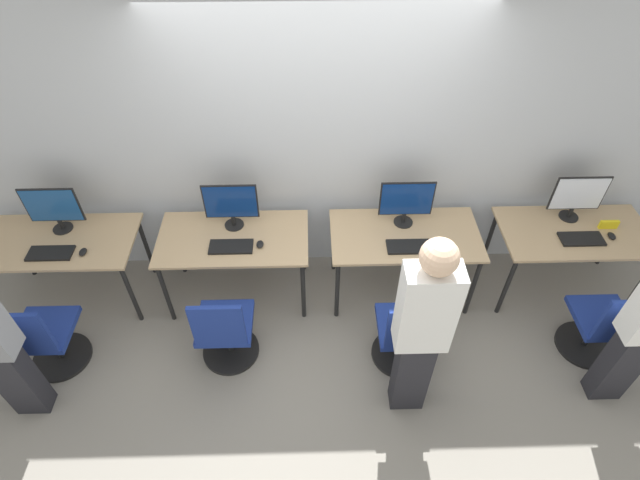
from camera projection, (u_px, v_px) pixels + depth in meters
The scene contains 24 objects.
ground_plane at pixel (320, 319), 4.54m from camera, with size 20.00×20.00×0.00m, color gray.
wall_back at pixel (318, 139), 4.13m from camera, with size 12.00×0.05×2.80m.
desk_far_left at pixel (61, 247), 4.28m from camera, with size 1.29×0.68×0.73m.
monitor_far_left at pixel (53, 208), 4.16m from camera, with size 0.46×0.17×0.44m.
keyboard_far_left at pixel (50, 253), 4.10m from camera, with size 0.36×0.17×0.02m.
mouse_far_left at pixel (83, 252), 4.10m from camera, with size 0.06×0.09×0.03m.
office_chair_far_left at pixel (45, 340), 3.96m from camera, with size 0.48×0.48×0.87m.
desk_left at pixel (234, 244), 4.30m from camera, with size 1.29×0.68×0.73m.
monitor_left at pixel (231, 204), 4.19m from camera, with size 0.46×0.17×0.44m.
keyboard_left at pixel (231, 247), 4.16m from camera, with size 0.36×0.17×0.02m.
mouse_left at pixel (260, 244), 4.17m from camera, with size 0.06×0.09×0.03m.
office_chair_left at pixel (225, 333), 4.01m from camera, with size 0.48×0.48×0.87m.
desk_right at pixel (405, 240), 4.33m from camera, with size 1.29×0.68×0.73m.
monitor_right at pixel (406, 201), 4.22m from camera, with size 0.46×0.17×0.44m.
keyboard_right at pixel (409, 247), 4.16m from camera, with size 0.36×0.17×0.02m.
mouse_right at pixel (437, 244), 4.17m from camera, with size 0.06×0.09×0.03m.
office_chair_right at pixel (405, 336), 3.99m from camera, with size 0.48×0.48×0.87m.
person_right at pixel (422, 327), 3.29m from camera, with size 0.36×0.23×1.77m.
desk_far_right at pixel (573, 237), 4.36m from camera, with size 1.29×0.68×0.73m.
monitor_far_right at pixel (578, 196), 4.27m from camera, with size 0.46×0.17×0.44m.
keyboard_far_right at pixel (582, 239), 4.22m from camera, with size 0.36×0.17×0.02m.
mouse_far_right at pixel (612, 236), 4.24m from camera, with size 0.06×0.09×0.03m.
office_chair_far_right at pixel (602, 327), 4.05m from camera, with size 0.48×0.48×0.87m.
placard_far_right at pixel (609, 224), 4.31m from camera, with size 0.16×0.03×0.08m.
Camera 1 is at (-0.07, -2.72, 3.70)m, focal length 28.00 mm.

